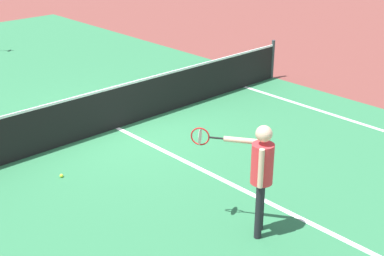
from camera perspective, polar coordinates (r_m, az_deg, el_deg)
ground_plane at (r=11.76m, az=-7.95°, el=-0.00°), size 60.00×60.00×0.00m
court_surface_inbounds at (r=11.76m, az=-7.95°, el=-0.00°), size 10.62×24.40×0.00m
line_center_service at (r=9.54m, az=3.29°, el=-5.53°), size 0.10×6.40×0.01m
net at (r=11.57m, az=-8.09°, el=2.24°), size 10.54×0.09×1.07m
player_near at (r=7.64m, az=7.24°, el=-4.23°), size 0.66×1.15×1.74m
tennis_ball_near_net at (r=9.88m, az=-13.72°, el=-4.95°), size 0.07×0.07×0.07m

